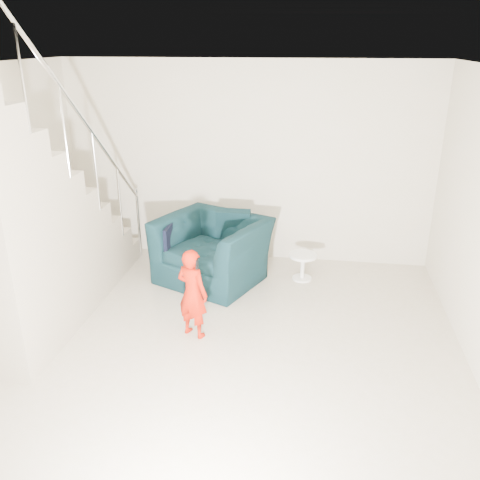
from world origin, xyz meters
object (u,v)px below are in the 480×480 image
side_table (303,262)px  staircase (27,242)px  toddler (192,293)px  armchair (212,250)px

side_table → staircase: 3.29m
toddler → side_table: size_ratio=2.74×
staircase → armchair: bearing=38.8°
side_table → staircase: bearing=-151.8°
armchair → staircase: 2.22m
armchair → staircase: staircase is taller
armchair → side_table: size_ratio=3.54×
toddler → side_table: (1.08, 1.51, -0.25)m
toddler → side_table: 1.87m
armchair → side_table: armchair is taller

